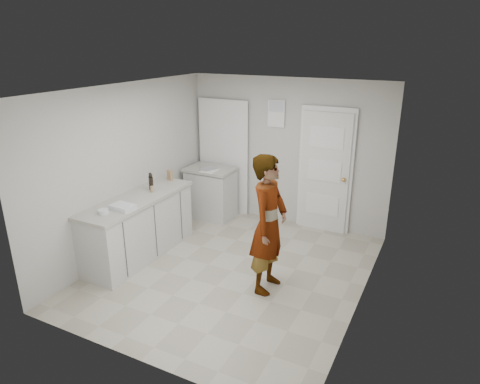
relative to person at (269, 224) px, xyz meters
The scene contains 12 objects.
ground 1.09m from the person, 165.19° to the left, with size 4.00×4.00×0.00m, color #A29B88.
room_shell 2.25m from the person, 110.18° to the left, with size 4.00×4.00×4.00m.
main_counter 2.11m from the person, behind, with size 0.64×1.96×0.93m.
side_counter 2.56m from the person, 137.29° to the left, with size 0.84×0.61×0.93m.
person is the anchor object (origin of this frame).
cake_mix_box 2.25m from the person, 158.33° to the left, with size 0.10×0.05×0.17m, color #96714B.
spice_jar 2.01m from the person, behind, with size 0.06×0.06×0.09m, color tan.
oil_cruet_a 2.09m from the person, behind, with size 0.06×0.06×0.25m.
oil_cruet_b 2.12m from the person, behind, with size 0.06×0.06×0.26m.
baking_dish 1.99m from the person, 166.44° to the right, with size 0.33×0.24×0.05m.
egg_bowl 2.16m from the person, 160.85° to the right, with size 0.14×0.14×0.05m.
papers 2.37m from the person, 138.58° to the left, with size 0.24×0.31×0.01m, color white.
Camera 1 is at (2.48, -4.66, 3.08)m, focal length 32.00 mm.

